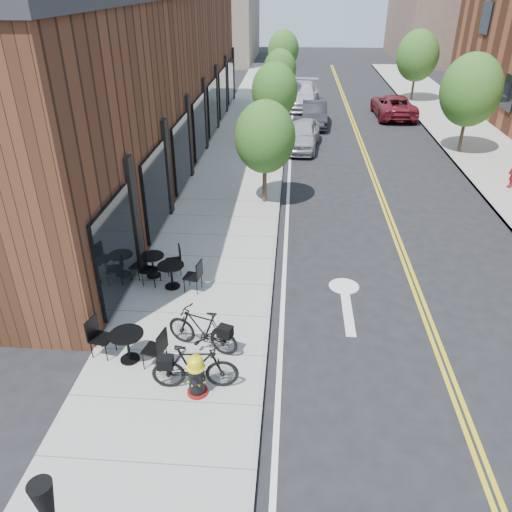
{
  "coord_description": "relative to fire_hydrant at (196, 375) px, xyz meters",
  "views": [
    {
      "loc": [
        0.42,
        -8.74,
        7.59
      ],
      "look_at": [
        -0.48,
        3.06,
        1.0
      ],
      "focal_mm": 35.0,
      "sensor_mm": 36.0,
      "label": 1
    }
  ],
  "objects": [
    {
      "name": "bg_building_left",
      "position": [
        -6.64,
        49.24,
        4.41
      ],
      "size": [
        8.0,
        14.0,
        10.0
      ],
      "primitive_type": "cube",
      "color": "#726656",
      "rests_on": "ground"
    },
    {
      "name": "ground",
      "position": [
        1.36,
        1.24,
        -0.59
      ],
      "size": [
        120.0,
        120.0,
        0.0
      ],
      "primitive_type": "plane",
      "color": "black",
      "rests_on": "ground"
    },
    {
      "name": "bicycle_right",
      "position": [
        -0.06,
        0.17,
        0.07
      ],
      "size": [
        1.84,
        0.67,
        1.08
      ],
      "primitive_type": "imported",
      "rotation": [
        0.0,
        0.0,
        1.66
      ],
      "color": "black",
      "rests_on": "sidewalk_near"
    },
    {
      "name": "bistro_set_b",
      "position": [
        -1.41,
        3.96,
        -0.01
      ],
      "size": [
        1.72,
        0.85,
        0.91
      ],
      "rotation": [
        0.0,
        0.0,
        -0.19
      ],
      "color": "black",
      "rests_on": "sidewalk_near"
    },
    {
      "name": "bicycle_left",
      "position": [
        -0.12,
        1.42,
        0.07
      ],
      "size": [
        1.85,
        1.07,
        1.07
      ],
      "primitive_type": "imported",
      "rotation": [
        0.0,
        0.0,
        -1.91
      ],
      "color": "black",
      "rests_on": "sidewalk_near"
    },
    {
      "name": "fire_hydrant",
      "position": [
        0.0,
        0.0,
        0.0
      ],
      "size": [
        0.54,
        0.54,
        0.99
      ],
      "rotation": [
        0.0,
        0.0,
        -0.32
      ],
      "color": "maroon",
      "rests_on": "sidewalk_near"
    },
    {
      "name": "parked_car_b",
      "position": [
        2.96,
        22.21,
        0.08
      ],
      "size": [
        1.48,
        4.08,
        1.34
      ],
      "primitive_type": "imported",
      "rotation": [
        0.0,
        0.0,
        -0.02
      ],
      "color": "black",
      "rests_on": "ground"
    },
    {
      "name": "tree_near_a",
      "position": [
        0.76,
        10.24,
        2.02
      ],
      "size": [
        2.2,
        2.2,
        3.81
      ],
      "color": "#382B1E",
      "rests_on": "sidewalk_near"
    },
    {
      "name": "building_near",
      "position": [
        -5.14,
        15.24,
        2.91
      ],
      "size": [
        5.0,
        28.0,
        7.0
      ],
      "primitive_type": "cube",
      "color": "#3E2214",
      "rests_on": "ground"
    },
    {
      "name": "bistro_set_c",
      "position": [
        -2.08,
        4.5,
        -0.04
      ],
      "size": [
        1.63,
        0.88,
        0.86
      ],
      "rotation": [
        0.0,
        0.0,
        0.32
      ],
      "color": "black",
      "rests_on": "sidewalk_near"
    },
    {
      "name": "parked_car_a",
      "position": [
        2.16,
        17.6,
        0.14
      ],
      "size": [
        2.18,
        4.42,
        1.45
      ],
      "primitive_type": "imported",
      "rotation": [
        0.0,
        0.0,
        -0.11
      ],
      "color": "#A2A5AB",
      "rests_on": "ground"
    },
    {
      "name": "bistro_set_a",
      "position": [
        -1.69,
        0.9,
        0.0
      ],
      "size": [
        1.79,
        0.9,
        0.94
      ],
      "rotation": [
        0.0,
        0.0,
        -0.22
      ],
      "color": "black",
      "rests_on": "sidewalk_near"
    },
    {
      "name": "tree_far_b",
      "position": [
        9.96,
        17.24,
        2.47
      ],
      "size": [
        2.8,
        2.8,
        4.62
      ],
      "color": "#382B1E",
      "rests_on": "sidewalk_far"
    },
    {
      "name": "tree_near_d",
      "position": [
        0.76,
        34.24,
        2.2
      ],
      "size": [
        2.4,
        2.4,
        4.11
      ],
      "color": "#382B1E",
      "rests_on": "sidewalk_near"
    },
    {
      "name": "tree_near_c",
      "position": [
        0.76,
        26.24,
        1.94
      ],
      "size": [
        2.1,
        2.1,
        3.67
      ],
      "color": "#382B1E",
      "rests_on": "sidewalk_near"
    },
    {
      "name": "sidewalk_near",
      "position": [
        -0.64,
        11.24,
        -0.53
      ],
      "size": [
        4.0,
        70.0,
        0.12
      ],
      "primitive_type": "cube",
      "color": "#9E9B93",
      "rests_on": "ground"
    },
    {
      "name": "tree_near_b",
      "position": [
        0.76,
        18.24,
        2.13
      ],
      "size": [
        2.3,
        2.3,
        3.98
      ],
      "color": "#382B1E",
      "rests_on": "sidewalk_near"
    },
    {
      "name": "parked_car_c",
      "position": [
        2.21,
        27.11,
        0.19
      ],
      "size": [
        2.7,
        5.55,
        1.55
      ],
      "primitive_type": "imported",
      "rotation": [
        0.0,
        0.0,
        -0.1
      ],
      "color": "silver",
      "rests_on": "ground"
    },
    {
      "name": "tree_far_c",
      "position": [
        9.96,
        29.24,
        2.47
      ],
      "size": [
        2.8,
        2.8,
        4.62
      ],
      "color": "#382B1E",
      "rests_on": "sidewalk_far"
    },
    {
      "name": "parked_car_far",
      "position": [
        7.92,
        24.71,
        0.1
      ],
      "size": [
        2.4,
        4.98,
        1.37
      ],
      "primitive_type": "imported",
      "rotation": [
        0.0,
        0.0,
        3.17
      ],
      "color": "maroon",
      "rests_on": "ground"
    }
  ]
}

